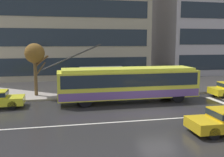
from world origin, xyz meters
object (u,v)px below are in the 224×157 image
Objects in this scene: pedestrian_walking_past at (149,73)px; trolleybus at (128,83)px; pedestrian_at_shelter at (146,76)px; street_tree_bare at (35,55)px; bus_shelter at (102,74)px; pedestrian_approaching_curb at (95,76)px.

trolleybus is at bearing -129.32° from pedestrian_walking_past.
pedestrian_at_shelter is 0.44× the size of street_tree_bare.
pedestrian_walking_past is at bearing 59.46° from pedestrian_at_shelter.
street_tree_bare is (-9.69, 1.02, 1.97)m from pedestrian_at_shelter.
pedestrian_approaching_curb is at bearing -152.78° from bus_shelter.
trolleybus is at bearing -134.00° from pedestrian_at_shelter.
street_tree_bare is (-10.58, -0.49, 1.94)m from pedestrian_walking_past.
pedestrian_at_shelter reaches higher than pedestrian_walking_past.
street_tree_bare reaches higher than trolleybus.
bus_shelter is at bearing 118.33° from trolleybus.
pedestrian_at_shelter is (3.92, -0.71, -0.23)m from bus_shelter.
trolleybus reaches higher than pedestrian_at_shelter.
bus_shelter reaches higher than pedestrian_at_shelter.
pedestrian_approaching_curb is (-4.59, 0.37, 0.04)m from pedestrian_at_shelter.
street_tree_bare is at bearing 176.97° from bus_shelter.
pedestrian_walking_past is at bearing 2.63° from street_tree_bare.
bus_shelter is 0.78m from pedestrian_approaching_curb.
bus_shelter is 1.98× the size of pedestrian_approaching_curb.
pedestrian_walking_past is (0.89, 1.50, 0.03)m from pedestrian_at_shelter.
bus_shelter is 1.94× the size of pedestrian_walking_past.
bus_shelter is 6.04m from street_tree_bare.
pedestrian_at_shelter is at bearing -10.27° from bus_shelter.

